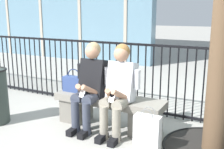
{
  "coord_description": "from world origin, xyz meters",
  "views": [
    {
      "loc": [
        1.73,
        -3.21,
        1.61
      ],
      "look_at": [
        0.0,
        0.1,
        0.75
      ],
      "focal_mm": 43.42,
      "sensor_mm": 36.0,
      "label": 1
    }
  ],
  "objects_px": {
    "stone_bench": "(109,109)",
    "seated_person_companion": "(119,87)",
    "seated_person_with_phone": "(90,83)",
    "shopping_bag": "(147,133)",
    "handbag_on_bench": "(74,84)"
  },
  "relations": [
    {
      "from": "shopping_bag",
      "to": "seated_person_companion",
      "type": "bearing_deg",
      "value": 152.11
    },
    {
      "from": "seated_person_companion",
      "to": "shopping_bag",
      "type": "bearing_deg",
      "value": -27.89
    },
    {
      "from": "stone_bench",
      "to": "seated_person_with_phone",
      "type": "height_order",
      "value": "seated_person_with_phone"
    },
    {
      "from": "seated_person_with_phone",
      "to": "seated_person_companion",
      "type": "height_order",
      "value": "same"
    },
    {
      "from": "seated_person_with_phone",
      "to": "seated_person_companion",
      "type": "xyz_separation_m",
      "value": [
        0.44,
        0.0,
        0.0
      ]
    },
    {
      "from": "handbag_on_bench",
      "to": "shopping_bag",
      "type": "relative_size",
      "value": 0.65
    },
    {
      "from": "stone_bench",
      "to": "seated_person_companion",
      "type": "bearing_deg",
      "value": -30.1
    },
    {
      "from": "seated_person_with_phone",
      "to": "seated_person_companion",
      "type": "bearing_deg",
      "value": 0.0
    },
    {
      "from": "seated_person_with_phone",
      "to": "shopping_bag",
      "type": "bearing_deg",
      "value": -15.77
    },
    {
      "from": "handbag_on_bench",
      "to": "seated_person_with_phone",
      "type": "bearing_deg",
      "value": -18.34
    },
    {
      "from": "stone_bench",
      "to": "seated_person_with_phone",
      "type": "relative_size",
      "value": 1.32
    },
    {
      "from": "handbag_on_bench",
      "to": "shopping_bag",
      "type": "bearing_deg",
      "value": -16.48
    },
    {
      "from": "seated_person_with_phone",
      "to": "handbag_on_bench",
      "type": "distance_m",
      "value": 0.39
    },
    {
      "from": "seated_person_with_phone",
      "to": "seated_person_companion",
      "type": "distance_m",
      "value": 0.44
    },
    {
      "from": "stone_bench",
      "to": "handbag_on_bench",
      "type": "bearing_deg",
      "value": -179.01
    }
  ]
}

